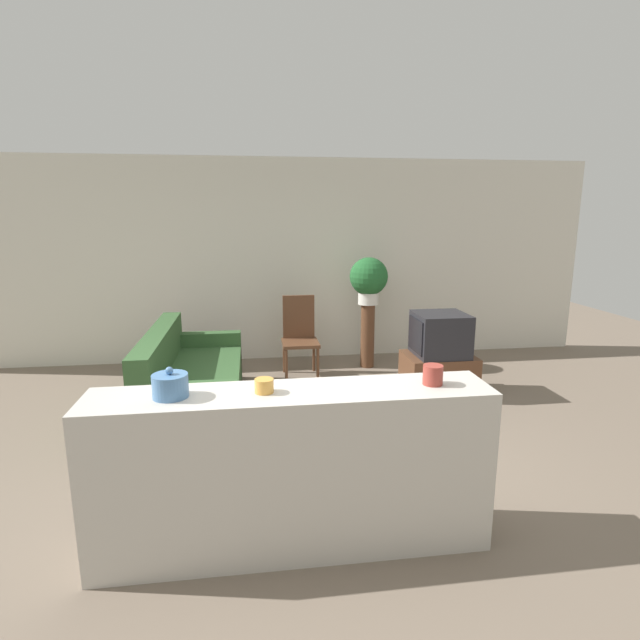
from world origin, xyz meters
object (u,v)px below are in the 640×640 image
potted_plant (369,278)px  decorative_bowl (170,386)px  wooden_chair (300,333)px  couch (191,383)px  television (440,334)px

potted_plant → decorative_bowl: bearing=-119.2°
decorative_bowl → wooden_chair: bearing=72.5°
potted_plant → decorative_bowl: 3.99m
couch → wooden_chair: wooden_chair is taller
television → wooden_chair: (-1.46, 0.89, -0.15)m
couch → potted_plant: (2.12, 1.20, 0.88)m
decorative_bowl → potted_plant: bearing=60.8°
wooden_chair → decorative_bowl: bearing=-107.5°
television → couch: bearing=-177.4°
television → wooden_chair: size_ratio=0.57×
wooden_chair → potted_plant: (0.91, 0.19, 0.65)m
television → wooden_chair: 1.72m
television → decorative_bowl: (-2.49, -2.40, 0.38)m
television → decorative_bowl: size_ratio=2.87×
television → potted_plant: (-0.55, 1.08, 0.49)m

